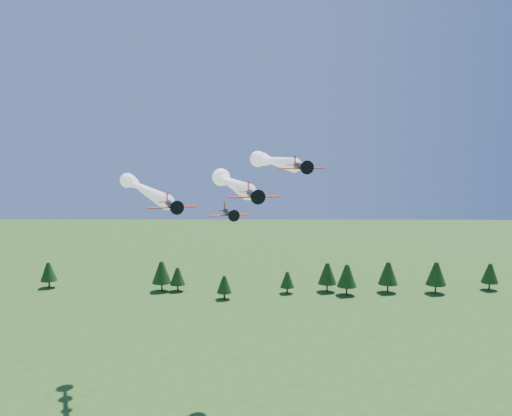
{
  "coord_description": "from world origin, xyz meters",
  "views": [
    {
      "loc": [
        3.81,
        -92.63,
        56.33
      ],
      "look_at": [
        2.86,
        0.0,
        44.95
      ],
      "focal_mm": 40.0,
      "sensor_mm": 36.0,
      "label": 1
    }
  ],
  "objects_px": {
    "plane_left": "(140,187)",
    "plane_slot": "(229,213)",
    "plane_lead": "(229,182)",
    "plane_right": "(271,160)"
  },
  "relations": [
    {
      "from": "plane_right",
      "to": "plane_slot",
      "type": "xyz_separation_m",
      "value": [
        -7.63,
        -18.85,
        -8.5
      ]
    },
    {
      "from": "plane_left",
      "to": "plane_slot",
      "type": "bearing_deg",
      "value": -67.53
    },
    {
      "from": "plane_lead",
      "to": "plane_left",
      "type": "height_order",
      "value": "plane_lead"
    },
    {
      "from": "plane_lead",
      "to": "plane_left",
      "type": "xyz_separation_m",
      "value": [
        -19.86,
        15.1,
        -2.38
      ]
    },
    {
      "from": "plane_right",
      "to": "plane_left",
      "type": "bearing_deg",
      "value": 163.05
    },
    {
      "from": "plane_lead",
      "to": "plane_right",
      "type": "relative_size",
      "value": 0.99
    },
    {
      "from": "plane_left",
      "to": "plane_slot",
      "type": "relative_size",
      "value": 7.25
    },
    {
      "from": "plane_right",
      "to": "plane_slot",
      "type": "height_order",
      "value": "plane_right"
    },
    {
      "from": "plane_lead",
      "to": "plane_left",
      "type": "distance_m",
      "value": 25.06
    },
    {
      "from": "plane_slot",
      "to": "plane_left",
      "type": "bearing_deg",
      "value": 116.33
    }
  ]
}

